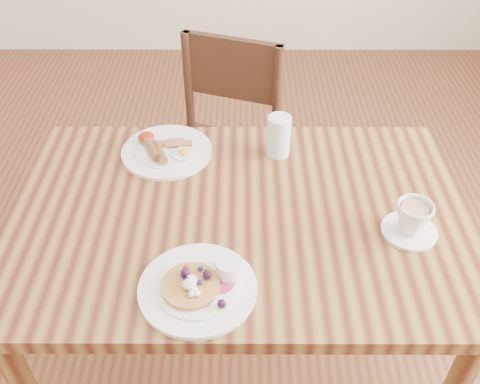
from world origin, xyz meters
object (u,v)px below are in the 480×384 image
Objects in this scene: breakfast_plate at (165,150)px; teacup_saucer at (412,220)px; chair_far at (221,147)px; pancake_plate at (200,285)px; water_glass at (279,136)px; dining_table at (240,238)px.

breakfast_plate is 0.73m from teacup_saucer.
chair_far is 3.26× the size of pancake_plate.
chair_far is 0.49m from breakfast_plate.
water_glass is at bearing 0.15° from breakfast_plate.
dining_table is 4.44× the size of pancake_plate.
water_glass is at bearing 68.59° from pancake_plate.
chair_far is 0.54m from water_glass.
pancake_plate is at bearing -111.41° from water_glass.
dining_table is at bearing 170.30° from teacup_saucer.
water_glass is (0.11, 0.26, 0.16)m from dining_table.
teacup_saucer is at bearing 19.57° from pancake_plate.
teacup_saucer reaches higher than breakfast_plate.
teacup_saucer is at bearing 143.93° from chair_far.
chair_far is 6.98× the size of water_glass.
chair_far is 0.94m from pancake_plate.
pancake_plate is 1.00× the size of breakfast_plate.
teacup_saucer reaches higher than pancake_plate.
teacup_saucer is at bearing -27.01° from breakfast_plate.
dining_table is 0.33m from water_glass.
pancake_plate is at bearing -160.43° from teacup_saucer.
dining_table is at bearing 70.69° from pancake_plate.
chair_far is at bearing 124.87° from teacup_saucer.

